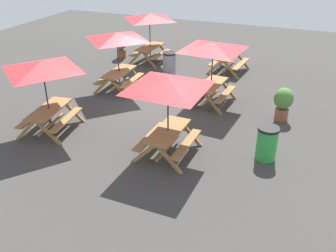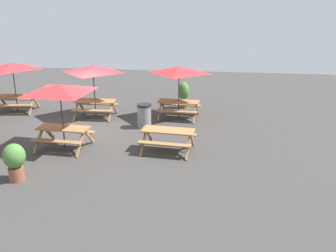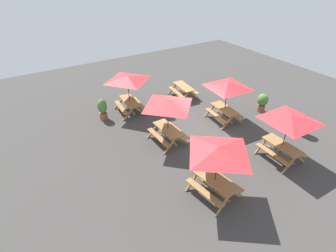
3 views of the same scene
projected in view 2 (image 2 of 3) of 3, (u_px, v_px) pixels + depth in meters
The scene contains 9 objects.
ground_plane at pixel (82, 128), 15.34m from camera, with size 27.14×27.14×0.00m, color #3D3A38.
picnic_table_0 at pixel (93, 73), 16.20m from camera, with size 2.05×2.05×2.34m.
picnic_table_1 at pixel (168, 135), 12.89m from camera, with size 1.92×1.67×0.81m.
picnic_table_3 at pixel (13, 70), 17.00m from camera, with size 2.27×2.27×2.34m.
picnic_table_4 at pixel (60, 93), 12.68m from camera, with size 2.82×2.82×2.34m.
picnic_table_5 at pixel (179, 74), 16.08m from camera, with size 2.15×2.15×2.34m.
trash_bin_gray at pixel (144, 116), 15.30m from camera, with size 0.59×0.59×0.98m.
potted_plant_0 at pixel (15, 160), 10.71m from camera, with size 0.63×0.63×1.13m.
potted_plant_1 at pixel (184, 94), 18.02m from camera, with size 0.53×0.53×1.26m.
Camera 2 is at (5.43, -13.90, 4.99)m, focal length 40.00 mm.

